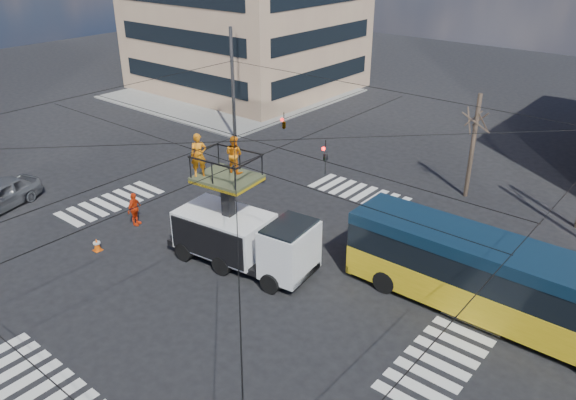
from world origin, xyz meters
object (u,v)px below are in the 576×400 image
(traffic_cone, at_px, (97,245))
(parked_car_a, at_px, (0,195))
(worker_ground, at_px, (134,209))
(flagger, at_px, (361,245))
(city_bus, at_px, (502,282))
(utility_truck, at_px, (244,226))

(traffic_cone, bearing_deg, parked_car_a, -174.83)
(worker_ground, distance_m, parked_car_a, 8.05)
(worker_ground, bearing_deg, flagger, -87.93)
(city_bus, relative_size, flagger, 7.25)
(utility_truck, xyz_separation_m, traffic_cone, (-6.32, -3.54, -1.68))
(utility_truck, relative_size, flagger, 4.19)
(traffic_cone, height_order, parked_car_a, parked_car_a)
(utility_truck, relative_size, city_bus, 0.58)
(utility_truck, bearing_deg, flagger, 36.20)
(utility_truck, height_order, worker_ground, utility_truck)
(flagger, height_order, parked_car_a, flagger)
(city_bus, xyz_separation_m, flagger, (-6.46, 0.22, -0.86))
(utility_truck, height_order, parked_car_a, utility_truck)
(flagger, bearing_deg, traffic_cone, -52.92)
(worker_ground, height_order, parked_car_a, worker_ground)
(parked_car_a, bearing_deg, traffic_cone, -10.48)
(city_bus, bearing_deg, utility_truck, -162.22)
(city_bus, distance_m, worker_ground, 17.87)
(worker_ground, bearing_deg, utility_truck, -103.65)
(utility_truck, height_order, traffic_cone, utility_truck)
(flagger, xyz_separation_m, parked_car_a, (-18.15, -7.87, -0.07))
(worker_ground, bearing_deg, traffic_cone, 174.84)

